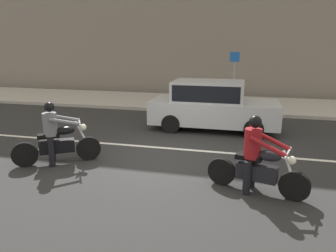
% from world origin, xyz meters
% --- Properties ---
extents(ground_plane, '(80.00, 80.00, 0.00)m').
position_xyz_m(ground_plane, '(0.00, 0.00, 0.00)').
color(ground_plane, '#282828').
extents(sidewalk_slab, '(40.00, 4.40, 0.14)m').
position_xyz_m(sidewalk_slab, '(0.00, 8.00, 0.07)').
color(sidewalk_slab, '#A8A399').
rests_on(sidewalk_slab, ground_plane).
extents(lane_marking_stripe, '(18.00, 0.14, 0.01)m').
position_xyz_m(lane_marking_stripe, '(0.48, 0.90, 0.00)').
color(lane_marking_stripe, silver).
rests_on(lane_marking_stripe, ground_plane).
extents(motorcycle_with_rider_gray, '(1.91, 1.24, 1.60)m').
position_xyz_m(motorcycle_with_rider_gray, '(-2.57, -0.90, 0.66)').
color(motorcycle_with_rider_gray, black).
rests_on(motorcycle_with_rider_gray, ground_plane).
extents(motorcycle_with_rider_crimson, '(2.05, 0.85, 1.62)m').
position_xyz_m(motorcycle_with_rider_crimson, '(2.32, -1.37, 0.66)').
color(motorcycle_with_rider_crimson, black).
rests_on(motorcycle_with_rider_crimson, ground_plane).
extents(parked_sedan_silver, '(4.42, 1.82, 1.72)m').
position_xyz_m(parked_sedan_silver, '(0.90, 3.35, 0.88)').
color(parked_sedan_silver, '#B2B5BA').
rests_on(parked_sedan_silver, ground_plane).
extents(street_sign_post, '(0.44, 0.08, 2.49)m').
position_xyz_m(street_sign_post, '(1.46, 7.54, 1.65)').
color(street_sign_post, gray).
rests_on(street_sign_post, sidewalk_slab).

